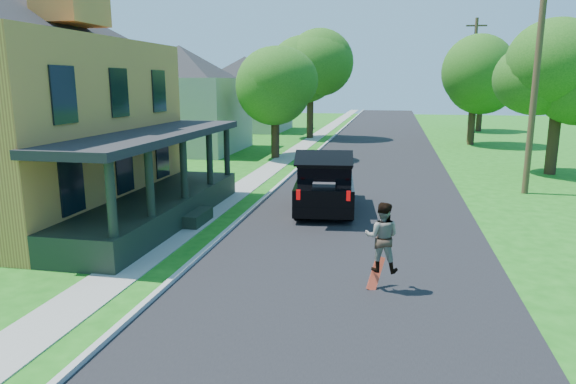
% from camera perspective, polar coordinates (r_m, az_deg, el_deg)
% --- Properties ---
extents(ground, '(140.00, 140.00, 0.00)m').
position_cam_1_polar(ground, '(11.08, 5.18, -13.32)').
color(ground, '#165D12').
rests_on(ground, ground).
extents(street, '(8.00, 120.00, 0.02)m').
position_cam_1_polar(street, '(30.35, 9.46, 2.96)').
color(street, black).
rests_on(street, ground).
extents(curb, '(0.15, 120.00, 0.12)m').
position_cam_1_polar(curb, '(30.75, 1.89, 3.24)').
color(curb, '#999994').
rests_on(curb, ground).
extents(sidewalk, '(1.30, 120.00, 0.03)m').
position_cam_1_polar(sidewalk, '(31.05, -0.93, 3.33)').
color(sidewalk, gray).
rests_on(sidewalk, ground).
extents(front_walk, '(6.50, 1.20, 0.03)m').
position_cam_1_polar(front_walk, '(19.70, -21.24, -2.67)').
color(front_walk, gray).
rests_on(front_walk, ground).
extents(neighbor_house_mid, '(12.78, 12.78, 8.30)m').
position_cam_1_polar(neighbor_house_mid, '(36.94, -11.84, 11.01)').
color(neighbor_house_mid, '#9B9889').
rests_on(neighbor_house_mid, ground).
extents(neighbor_house_far, '(12.78, 12.78, 8.30)m').
position_cam_1_polar(neighbor_house_far, '(52.03, -4.76, 11.47)').
color(neighbor_house_far, '#9B9889').
rests_on(neighbor_house_far, ground).
extents(black_suv, '(2.59, 5.58, 2.52)m').
position_cam_1_polar(black_suv, '(19.48, 4.14, 0.88)').
color(black_suv, black).
rests_on(black_suv, ground).
extents(skateboarder, '(0.82, 0.66, 1.63)m').
position_cam_1_polar(skateboarder, '(11.97, 10.40, -4.93)').
color(skateboarder, black).
rests_on(skateboarder, ground).
extents(skateboard, '(0.41, 0.45, 0.78)m').
position_cam_1_polar(skateboard, '(12.35, 9.73, -9.00)').
color(skateboard, '#B4290F').
rests_on(skateboard, ground).
extents(tree_left_mid, '(5.89, 6.04, 7.32)m').
position_cam_1_polar(tree_left_mid, '(32.66, -1.48, 11.96)').
color(tree_left_mid, black).
rests_on(tree_left_mid, ground).
extents(tree_left_far, '(7.52, 7.61, 10.07)m').
position_cam_1_polar(tree_left_far, '(44.52, 2.49, 14.39)').
color(tree_left_far, black).
rests_on(tree_left_far, ground).
extents(tree_right_near, '(6.19, 5.76, 7.76)m').
position_cam_1_polar(tree_right_near, '(30.03, 27.93, 11.76)').
color(tree_right_near, black).
rests_on(tree_right_near, ground).
extents(tree_right_mid, '(5.32, 5.30, 8.10)m').
position_cam_1_polar(tree_right_mid, '(42.07, 20.06, 12.29)').
color(tree_right_mid, black).
rests_on(tree_right_mid, ground).
extents(tree_right_far, '(5.08, 4.90, 7.89)m').
position_cam_1_polar(tree_right_far, '(54.05, 20.73, 11.85)').
color(tree_right_far, black).
rests_on(tree_right_far, ground).
extents(utility_pole_near, '(1.66, 0.40, 10.09)m').
position_cam_1_polar(utility_pole_near, '(24.19, 25.90, 12.00)').
color(utility_pole_near, '#44321F').
rests_on(utility_pole_near, ground).
extents(utility_pole_far, '(1.57, 0.27, 9.58)m').
position_cam_1_polar(utility_pole_far, '(43.73, 19.82, 11.67)').
color(utility_pole_far, '#44321F').
rests_on(utility_pole_far, ground).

